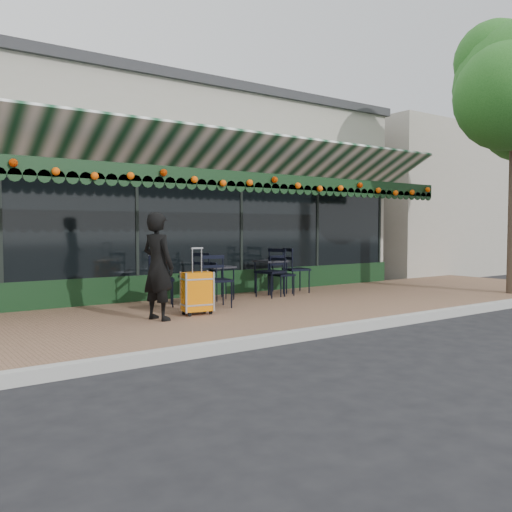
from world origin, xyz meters
TOP-DOWN VIEW (x-y plane):
  - ground at (0.00, 0.00)m, footprint 80.00×80.00m
  - sidewalk at (0.00, 2.00)m, footprint 18.00×4.00m
  - curb at (0.00, -0.08)m, footprint 18.00×0.16m
  - restaurant_building at (0.00, 7.84)m, footprint 12.00×9.60m
  - neighbor_building_right at (13.00, 8.00)m, footprint 12.00×8.00m
  - woman at (-1.58, 1.81)m, footprint 0.55×0.69m
  - suitcase at (-0.85, 1.91)m, footprint 0.51×0.33m
  - cafe_table_a at (1.85, 3.49)m, footprint 0.58×0.58m
  - cafe_table_b at (0.42, 3.33)m, footprint 0.53×0.53m
  - chair_a_left at (1.49, 3.03)m, footprint 0.61×0.61m
  - chair_a_right at (2.40, 3.29)m, footprint 0.58×0.58m
  - chair_a_front at (1.81, 3.05)m, footprint 0.43×0.43m
  - chair_b_left at (-0.07, 3.38)m, footprint 0.61×0.61m
  - chair_b_right at (0.37, 3.12)m, footprint 0.44×0.44m
  - chair_b_front at (-0.16, 2.41)m, footprint 0.54×0.54m
  - chair_solo at (-0.91, 3.11)m, footprint 0.62×0.62m

SIDE VIEW (x-z plane):
  - ground at x=0.00m, z-range 0.00..0.00m
  - sidewalk at x=0.00m, z-range 0.00..0.15m
  - curb at x=0.00m, z-range 0.00..0.15m
  - suitcase at x=-0.85m, z-range -0.03..1.06m
  - chair_b_right at x=0.37m, z-range 0.15..0.91m
  - chair_a_front at x=1.81m, z-range 0.15..1.00m
  - chair_b_front at x=-0.16m, z-range 0.15..1.09m
  - chair_b_left at x=-0.07m, z-range 0.15..1.09m
  - chair_solo at x=-0.91m, z-range 0.15..1.09m
  - chair_a_right at x=2.40m, z-range 0.15..1.15m
  - chair_a_left at x=1.49m, z-range 0.15..1.16m
  - cafe_table_b at x=0.42m, z-range 0.41..1.07m
  - cafe_table_a at x=1.85m, z-range 0.44..1.15m
  - woman at x=-1.58m, z-range 0.15..1.80m
  - restaurant_building at x=0.00m, z-range 0.02..4.52m
  - neighbor_building_right at x=13.00m, z-range 0.00..4.80m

